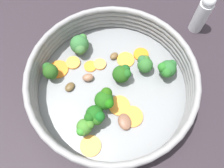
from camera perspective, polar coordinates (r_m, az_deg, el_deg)
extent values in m
plane|color=#271F25|center=(0.49, 0.00, -1.28)|extent=(4.00, 4.00, 0.00)
cylinder|color=gray|center=(0.48, 0.00, -1.01)|extent=(0.33, 0.33, 0.01)
torus|color=gray|center=(0.47, 0.00, -0.42)|extent=(0.35, 0.35, 0.01)
torus|color=gray|center=(0.46, 0.00, 0.21)|extent=(0.35, 0.35, 0.01)
torus|color=gray|center=(0.45, 0.00, 0.88)|extent=(0.35, 0.35, 0.01)
torus|color=gray|center=(0.44, 0.00, 1.58)|extent=(0.35, 0.35, 0.01)
torus|color=gray|center=(0.43, 0.00, 2.32)|extent=(0.35, 0.35, 0.01)
sphere|color=gray|center=(0.44, -5.06, -19.67)|extent=(0.01, 0.01, 0.01)
sphere|color=gray|center=(0.44, 3.97, -19.91)|extent=(0.01, 0.01, 0.01)
cylinder|color=#F98D40|center=(0.50, -3.18, 5.19)|extent=(0.04, 0.04, 0.01)
cylinder|color=orange|center=(0.46, 1.92, -5.64)|extent=(0.06, 0.06, 0.01)
cylinder|color=orange|center=(0.51, 3.58, 6.36)|extent=(0.05, 0.05, 0.00)
cylinder|color=orange|center=(0.51, -10.13, 5.49)|extent=(0.04, 0.04, 0.01)
cylinder|color=#F29C3D|center=(0.44, -5.65, -15.79)|extent=(0.05, 0.05, 0.00)
cylinder|color=orange|center=(0.46, 5.23, -8.43)|extent=(0.06, 0.06, 0.00)
cylinder|color=orange|center=(0.51, -13.80, 3.79)|extent=(0.06, 0.06, 0.00)
cylinder|color=orange|center=(0.50, -6.10, 4.26)|extent=(0.04, 0.04, 0.00)
cylinder|color=orange|center=(0.52, 7.58, 7.65)|extent=(0.04, 0.04, 0.00)
cylinder|color=#6B944D|center=(0.50, -15.26, 2.24)|extent=(0.01, 0.01, 0.02)
sphere|color=#234D17|center=(0.48, -15.77, 3.16)|extent=(0.03, 0.03, 0.03)
sphere|color=#254A21|center=(0.49, -16.26, 4.50)|extent=(0.02, 0.02, 0.02)
sphere|color=#1F4E1D|center=(0.49, -16.64, 4.30)|extent=(0.02, 0.02, 0.02)
cylinder|color=#619752|center=(0.52, -8.21, 9.07)|extent=(0.01, 0.01, 0.01)
sphere|color=#2F6631|center=(0.51, -8.48, 10.18)|extent=(0.04, 0.04, 0.04)
sphere|color=#326D2E|center=(0.51, -7.66, 11.81)|extent=(0.02, 0.02, 0.02)
sphere|color=#386733|center=(0.50, -8.27, 9.00)|extent=(0.02, 0.02, 0.02)
cylinder|color=#7BA75F|center=(0.50, 13.85, 2.88)|extent=(0.02, 0.02, 0.02)
sphere|color=#255F28|center=(0.48, 14.32, 3.84)|extent=(0.04, 0.04, 0.04)
sphere|color=#205A26|center=(0.49, 15.34, 4.90)|extent=(0.02, 0.02, 0.02)
sphere|color=#23671F|center=(0.47, 13.00, 4.30)|extent=(0.02, 0.02, 0.02)
sphere|color=#225F20|center=(0.47, 14.10, 2.90)|extent=(0.02, 0.02, 0.02)
cylinder|color=#61914C|center=(0.50, 8.40, 3.99)|extent=(0.01, 0.01, 0.01)
sphere|color=#2B6227|center=(0.48, 8.65, 4.88)|extent=(0.03, 0.03, 0.03)
sphere|color=#356220|center=(0.48, 8.84, 6.43)|extent=(0.02, 0.02, 0.02)
sphere|color=#295B2D|center=(0.48, 7.91, 6.22)|extent=(0.02, 0.02, 0.02)
cylinder|color=#689744|center=(0.45, -2.01, -5.15)|extent=(0.01, 0.01, 0.02)
sphere|color=#1D5513|center=(0.43, -2.10, -4.25)|extent=(0.04, 0.04, 0.04)
sphere|color=#21520E|center=(0.43, -1.46, -2.41)|extent=(0.02, 0.02, 0.02)
sphere|color=#185F0D|center=(0.42, -0.85, -5.08)|extent=(0.02, 0.02, 0.02)
cylinder|color=#6D914E|center=(0.44, -6.94, -11.53)|extent=(0.02, 0.02, 0.02)
sphere|color=#3C7627|center=(0.43, -7.22, -11.01)|extent=(0.03, 0.03, 0.03)
sphere|color=#327F27|center=(0.42, -8.07, -12.13)|extent=(0.02, 0.02, 0.02)
sphere|color=#45752A|center=(0.42, -7.58, -12.35)|extent=(0.01, 0.01, 0.01)
sphere|color=#376F22|center=(0.42, -5.86, -10.50)|extent=(0.02, 0.02, 0.02)
cylinder|color=#80A563|center=(0.45, -4.40, -8.54)|extent=(0.01, 0.01, 0.02)
sphere|color=#175014|center=(0.43, -4.58, -7.85)|extent=(0.04, 0.04, 0.04)
sphere|color=#125317|center=(0.42, -3.29, -8.50)|extent=(0.02, 0.02, 0.02)
sphere|color=#215416|center=(0.42, -3.96, -9.23)|extent=(0.02, 0.02, 0.02)
sphere|color=#174C12|center=(0.42, -5.92, -8.68)|extent=(0.02, 0.02, 0.02)
cylinder|color=olive|center=(0.48, 2.11, 1.85)|extent=(0.01, 0.01, 0.01)
sphere|color=#1E4D14|center=(0.47, 2.18, 2.75)|extent=(0.04, 0.04, 0.04)
sphere|color=#154B19|center=(0.46, 3.69, 3.67)|extent=(0.02, 0.02, 0.02)
sphere|color=#1B541A|center=(0.46, 3.80, 2.73)|extent=(0.02, 0.02, 0.02)
ellipsoid|color=brown|center=(0.45, 3.32, -9.79)|extent=(0.04, 0.04, 0.01)
ellipsoid|color=brown|center=(0.48, -10.97, -0.75)|extent=(0.02, 0.03, 0.01)
ellipsoid|color=#875E46|center=(0.48, -6.29, 1.69)|extent=(0.03, 0.03, 0.01)
ellipsoid|color=brown|center=(0.51, 0.53, 7.33)|extent=(0.02, 0.02, 0.01)
cylinder|color=silver|center=(0.58, 22.13, 15.92)|extent=(0.03, 0.03, 0.08)
sphere|color=silver|center=(0.55, 24.04, 19.19)|extent=(0.03, 0.03, 0.03)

